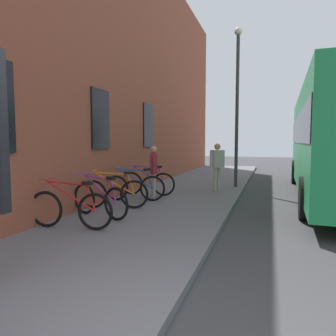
% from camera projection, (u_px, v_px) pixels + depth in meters
% --- Properties ---
extents(ground, '(60.00, 60.00, 0.00)m').
position_uv_depth(ground, '(273.00, 215.00, 7.87)').
color(ground, '#38383A').
extents(sidewalk_pavement, '(24.00, 3.50, 0.12)m').
position_uv_depth(sidewalk_pavement, '(186.00, 194.00, 10.60)').
color(sidewalk_pavement, slate).
rests_on(sidewalk_pavement, ground).
extents(station_facade, '(22.00, 0.65, 9.10)m').
position_uv_depth(station_facade, '(140.00, 67.00, 11.79)').
color(station_facade, brown).
rests_on(station_facade, ground).
extents(bicycle_mid_rack, '(0.48, 1.77, 0.97)m').
position_uv_depth(bicycle_mid_rack, '(70.00, 209.00, 6.14)').
color(bicycle_mid_rack, black).
rests_on(bicycle_mid_rack, sidewalk_pavement).
extents(bicycle_nearest_sign, '(0.70, 1.69, 0.97)m').
position_uv_depth(bicycle_nearest_sign, '(100.00, 200.00, 7.08)').
color(bicycle_nearest_sign, black).
rests_on(bicycle_nearest_sign, sidewalk_pavement).
extents(bicycle_beside_lamp, '(0.64, 1.72, 0.97)m').
position_uv_depth(bicycle_beside_lamp, '(114.00, 193.00, 8.01)').
color(bicycle_beside_lamp, black).
rests_on(bicycle_beside_lamp, sidewalk_pavement).
extents(bicycle_by_door, '(0.57, 1.74, 0.97)m').
position_uv_depth(bicycle_by_door, '(134.00, 187.00, 9.02)').
color(bicycle_by_door, black).
rests_on(bicycle_by_door, sidewalk_pavement).
extents(bicycle_far_end, '(0.48, 1.77, 0.97)m').
position_uv_depth(bicycle_far_end, '(148.00, 183.00, 9.98)').
color(bicycle_far_end, black).
rests_on(bicycle_far_end, sidewalk_pavement).
extents(pedestrian_near_bus, '(0.51, 0.47, 1.61)m').
position_uv_depth(pedestrian_near_bus, '(217.00, 162.00, 10.84)').
color(pedestrian_near_bus, '#B2A599').
rests_on(pedestrian_near_bus, sidewalk_pavement).
extents(pedestrian_crossing_street, '(0.56, 0.36, 1.55)m').
position_uv_depth(pedestrian_crossing_street, '(154.00, 167.00, 9.33)').
color(pedestrian_crossing_street, '#B2A599').
rests_on(pedestrian_crossing_street, sidewalk_pavement).
extents(street_lamp, '(0.28, 0.28, 5.73)m').
position_uv_depth(street_lamp, '(237.00, 95.00, 11.53)').
color(street_lamp, '#333338').
rests_on(street_lamp, sidewalk_pavement).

